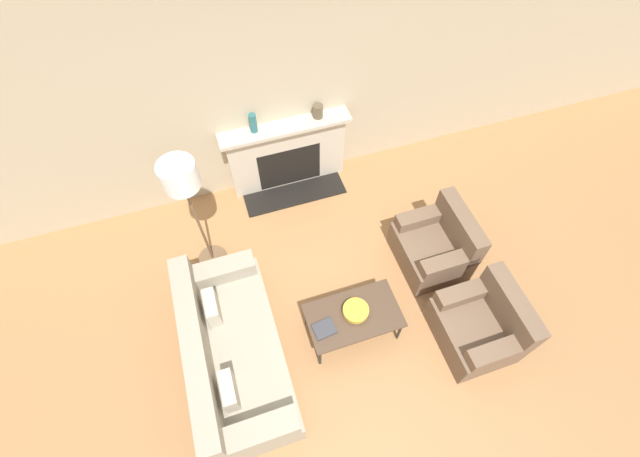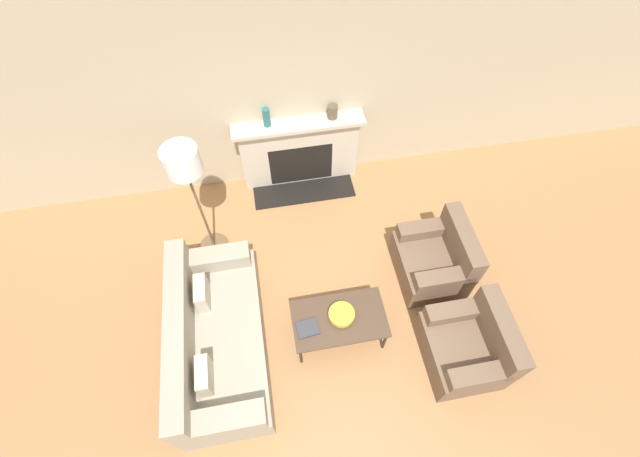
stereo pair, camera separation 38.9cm
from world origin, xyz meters
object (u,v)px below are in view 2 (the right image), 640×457
(coffee_table, at_px, (339,320))
(mantel_vase_left, at_px, (266,117))
(bowl, at_px, (342,315))
(book, at_px, (308,328))
(floor_lamp, at_px, (186,171))
(mantel_vase_center_left, at_px, (333,112))
(armchair_far, at_px, (435,260))
(fireplace, at_px, (300,153))
(couch, at_px, (215,339))
(armchair_near, at_px, (468,346))

(coffee_table, relative_size, mantel_vase_left, 3.94)
(bowl, distance_m, mantel_vase_left, 2.46)
(book, height_order, mantel_vase_left, mantel_vase_left)
(floor_lamp, xyz_separation_m, mantel_vase_center_left, (1.68, 0.94, -0.30))
(mantel_vase_center_left, bearing_deg, coffee_table, -99.10)
(armchair_far, relative_size, coffee_table, 0.86)
(book, bearing_deg, floor_lamp, 116.83)
(fireplace, distance_m, couch, 2.59)
(book, bearing_deg, armchair_far, 13.90)
(armchair_near, xyz_separation_m, mantel_vase_center_left, (-0.88, 2.82, 0.80))
(couch, distance_m, bowl, 1.33)
(armchair_near, distance_m, book, 1.66)
(coffee_table, height_order, mantel_vase_center_left, mantel_vase_center_left)
(bowl, relative_size, mantel_vase_center_left, 1.57)
(fireplace, distance_m, coffee_table, 2.32)
(book, bearing_deg, armchair_near, -22.06)
(armchair_far, bearing_deg, bowl, -66.46)
(armchair_near, bearing_deg, armchair_far, 180.00)
(armchair_far, height_order, mantel_vase_left, mantel_vase_left)
(armchair_far, relative_size, bowl, 3.09)
(couch, distance_m, armchair_far, 2.60)
(armchair_far, distance_m, book, 1.71)
(armchair_near, height_order, coffee_table, armchair_near)
(armchair_far, xyz_separation_m, floor_lamp, (-2.56, 0.85, 1.10))
(couch, bearing_deg, armchair_near, -101.89)
(couch, xyz_separation_m, armchair_far, (2.55, 0.50, -0.01))
(armchair_near, distance_m, mantel_vase_center_left, 3.06)
(fireplace, bearing_deg, couch, -118.72)
(armchair_far, bearing_deg, mantel_vase_left, -136.77)
(bowl, bearing_deg, fireplace, 91.96)
(mantel_vase_left, relative_size, mantel_vase_center_left, 1.43)
(armchair_far, xyz_separation_m, mantel_vase_left, (-1.68, 1.79, 0.84))
(couch, relative_size, mantel_vase_center_left, 11.01)
(fireplace, height_order, couch, fireplace)
(floor_lamp, bearing_deg, book, -56.37)
(couch, height_order, floor_lamp, floor_lamp)
(couch, height_order, coffee_table, couch)
(floor_lamp, bearing_deg, couch, -89.72)
(couch, height_order, mantel_vase_left, mantel_vase_left)
(fireplace, xyz_separation_m, coffee_table, (0.05, -2.32, -0.11))
(mantel_vase_left, bearing_deg, floor_lamp, -133.16)
(coffee_table, relative_size, floor_lamp, 0.58)
(couch, relative_size, armchair_far, 2.27)
(fireplace, bearing_deg, book, -96.86)
(couch, xyz_separation_m, coffee_table, (1.30, -0.05, 0.08))
(coffee_table, xyz_separation_m, mantel_vase_left, (-0.42, 2.34, 0.75))
(book, bearing_deg, mantel_vase_left, 85.24)
(armchair_far, bearing_deg, couch, -78.92)
(book, relative_size, mantel_vase_center_left, 1.37)
(book, distance_m, mantel_vase_left, 2.49)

